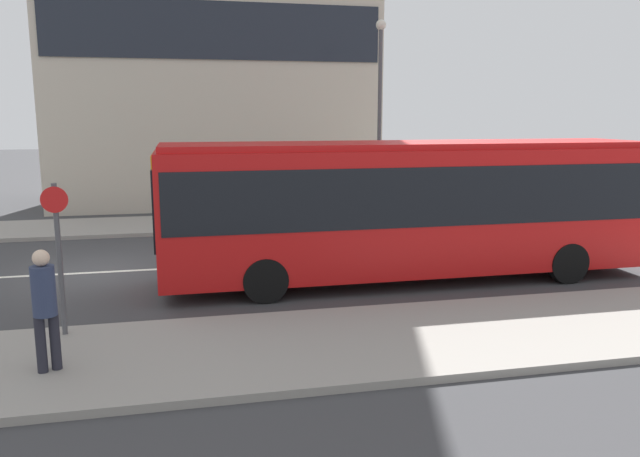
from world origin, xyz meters
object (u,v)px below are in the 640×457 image
object	(u,v)px
city_bus	(408,202)
parked_car_0	(480,211)
street_lamp	(380,100)
parked_car_1	(615,206)
bus_stop_sign	(59,248)
pedestrian_near_stop	(45,302)

from	to	relation	value
city_bus	parked_car_0	bearing A→B (deg)	46.14
street_lamp	parked_car_1	bearing A→B (deg)	-15.65
bus_stop_sign	city_bus	bearing A→B (deg)	19.93
parked_car_0	parked_car_1	xyz separation A→B (m)	(5.21, -0.14, 0.02)
parked_car_1	parked_car_0	bearing A→B (deg)	178.41
city_bus	pedestrian_near_stop	bearing A→B (deg)	-153.55
city_bus	parked_car_1	world-z (taller)	city_bus
parked_car_0	pedestrian_near_stop	xyz separation A→B (m)	(-12.00, -10.00, 0.56)
parked_car_1	city_bus	bearing A→B (deg)	-150.73
parked_car_1	bus_stop_sign	size ratio (longest dim) A/B	1.74
pedestrian_near_stop	city_bus	bearing A→B (deg)	6.44
street_lamp	parked_car_0	bearing A→B (deg)	-35.84
parked_car_1	street_lamp	xyz separation A→B (m)	(-8.19, 2.29, 3.75)
city_bus	parked_car_1	distance (m)	11.54
bus_stop_sign	street_lamp	xyz separation A→B (m)	(9.08, 10.53, 2.73)
bus_stop_sign	street_lamp	world-z (taller)	street_lamp
city_bus	parked_car_0	distance (m)	7.59
pedestrian_near_stop	parked_car_1	bearing A→B (deg)	5.73
parked_car_0	bus_stop_sign	xyz separation A→B (m)	(-12.06, -8.39, 1.05)
pedestrian_near_stop	street_lamp	world-z (taller)	street_lamp
bus_stop_sign	pedestrian_near_stop	bearing A→B (deg)	-88.00
parked_car_0	street_lamp	world-z (taller)	street_lamp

